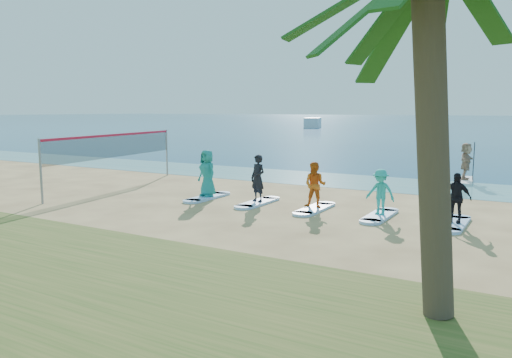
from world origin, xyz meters
The scene contains 16 objects.
ground centered at (0.00, 0.00, 0.00)m, with size 600.00×600.00×0.00m, color tan.
shallow_water centered at (0.00, 10.50, 0.01)m, with size 600.00×600.00×0.00m, color teal.
volleyball_net centered at (-8.75, 3.19, 1.90)m, with size 1.43×8.99×2.50m.
paddleboard centered at (5.09, 13.18, 0.06)m, with size 0.70×3.00×0.12m, color silver.
paddleboarder centered at (5.09, 13.18, 1.03)m, with size 1.69×0.54×1.83m, color tan.
boat_offshore_a centered at (-31.72, 78.12, 0.00)m, with size 2.78×8.40×1.96m, color silver.
surfboard_0 centered at (-3.31, 2.90, 0.04)m, with size 0.70×2.20×0.09m, color #A4CDFF.
student_0 centered at (-3.31, 2.90, 1.03)m, with size 0.92×0.60×1.89m, color #1A817A.
surfboard_1 centered at (-0.95, 2.90, 0.04)m, with size 0.70×2.20×0.09m, color #A4CDFF.
student_1 centered at (-0.95, 2.90, 0.99)m, with size 0.66×0.43×1.80m, color black.
surfboard_2 centered at (1.42, 2.90, 0.04)m, with size 0.70×2.20×0.09m, color #A4CDFF.
student_2 centered at (1.42, 2.90, 0.91)m, with size 0.80×0.62×1.64m, color #CF5D15.
surfboard_3 centered at (3.79, 2.90, 0.04)m, with size 0.70×2.20×0.09m, color #A4CDFF.
student_3 centered at (3.79, 2.90, 0.86)m, with size 0.99×0.57×1.53m, color teal.
surfboard_4 centered at (6.15, 2.90, 0.04)m, with size 0.70×2.20×0.09m, color #A4CDFF.
student_4 centered at (6.15, 2.90, 0.87)m, with size 0.92×0.38×1.57m, color black.
Camera 1 is at (8.44, -13.39, 3.59)m, focal length 35.00 mm.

